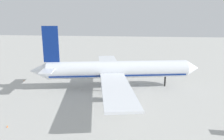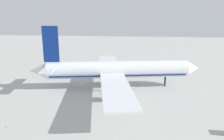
{
  "view_description": "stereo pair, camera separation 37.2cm",
  "coord_description": "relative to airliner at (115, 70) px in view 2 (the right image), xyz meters",
  "views": [
    {
      "loc": [
        9.87,
        -80.97,
        26.32
      ],
      "look_at": [
        -3.03,
        3.2,
        6.43
      ],
      "focal_mm": 33.31,
      "sensor_mm": 36.0,
      "label": 1
    },
    {
      "loc": [
        10.24,
        -80.91,
        26.32
      ],
      "look_at": [
        -3.03,
        3.2,
        6.43
      ],
      "focal_mm": 33.31,
      "sensor_mm": 36.0,
      "label": 2
    }
  ],
  "objects": [
    {
      "name": "ground_plane",
      "position": [
        1.17,
        0.35,
        -7.33
      ],
      "size": [
        600.0,
        600.0,
        0.0
      ],
      "primitive_type": "plane",
      "color": "#B2B2AD"
    },
    {
      "name": "traffic_cone_1",
      "position": [
        -42.42,
        3.13,
        -7.05
      ],
      "size": [
        0.36,
        0.36,
        0.55
      ],
      "primitive_type": "cone",
      "color": "orange",
      "rests_on": "ground"
    },
    {
      "name": "airliner",
      "position": [
        0.0,
        0.0,
        0.0
      ],
      "size": [
        68.06,
        77.53,
        24.77
      ],
      "color": "silver",
      "rests_on": "ground"
    },
    {
      "name": "traffic_cone_0",
      "position": [
        -22.75,
        -36.93,
        -7.05
      ],
      "size": [
        0.36,
        0.36,
        0.55
      ],
      "primitive_type": "cone",
      "color": "orange",
      "rests_on": "ground"
    }
  ]
}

